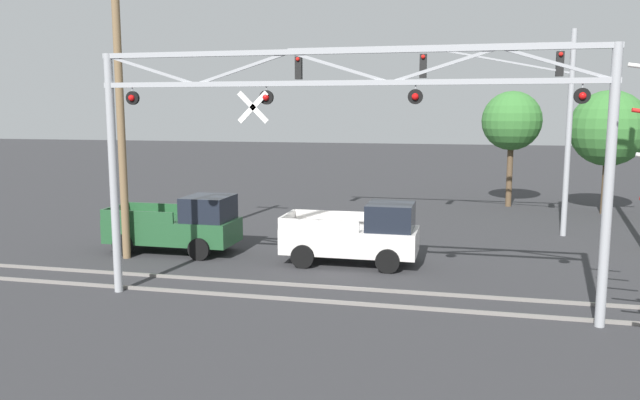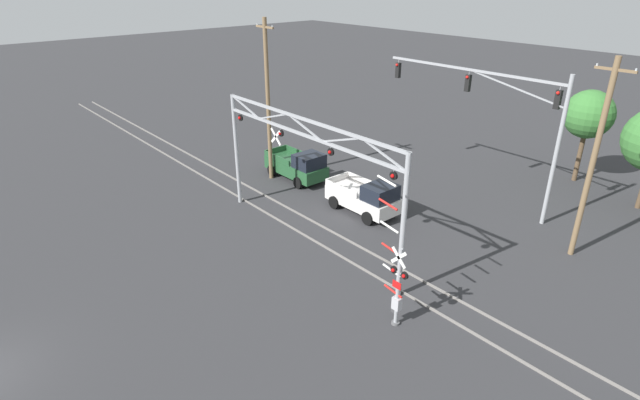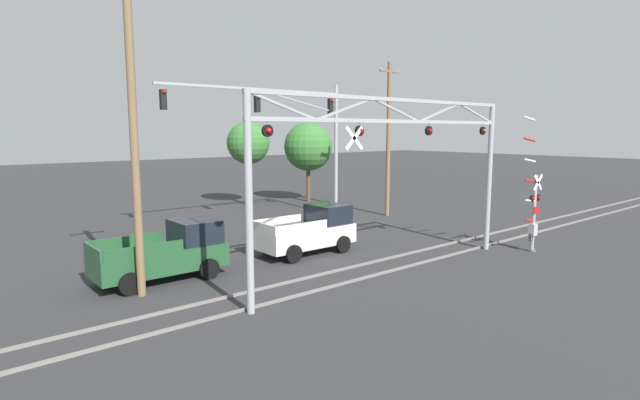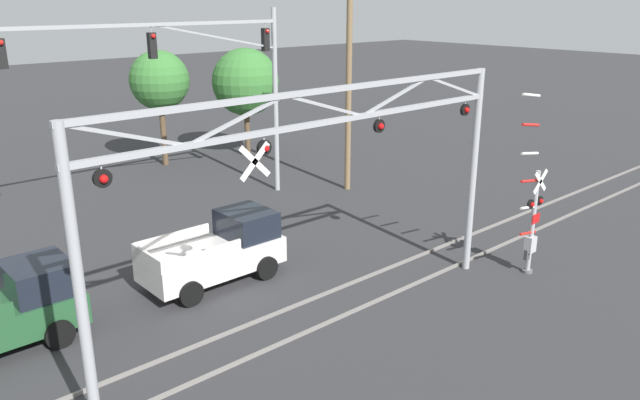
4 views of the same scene
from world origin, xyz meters
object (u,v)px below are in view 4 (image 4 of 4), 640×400
(crossing_signal_mast, at_px, (532,218))
(pickup_truck_lead, at_px, (220,251))
(traffic_signal_span, at_px, (219,71))
(utility_pole_right, at_px, (349,83))
(crossing_gantry, at_px, (326,170))
(background_tree_far_left_verge, at_px, (159,81))
(background_tree_beyond_span, at_px, (246,82))

(crossing_signal_mast, bearing_deg, pickup_truck_lead, 140.94)
(crossing_signal_mast, height_order, pickup_truck_lead, crossing_signal_mast)
(traffic_signal_span, distance_m, utility_pole_right, 6.22)
(traffic_signal_span, bearing_deg, crossing_gantry, -110.49)
(crossing_signal_mast, distance_m, traffic_signal_span, 14.49)
(pickup_truck_lead, distance_m, utility_pole_right, 12.21)
(crossing_signal_mast, relative_size, utility_pole_right, 0.63)
(crossing_gantry, relative_size, background_tree_far_left_verge, 2.12)
(crossing_gantry, relative_size, pickup_truck_lead, 2.90)
(crossing_signal_mast, xyz_separation_m, utility_pole_right, (2.32, 11.31, 3.19))
(pickup_truck_lead, bearing_deg, crossing_signal_mast, -39.06)
(background_tree_beyond_span, bearing_deg, pickup_truck_lead, -128.37)
(background_tree_far_left_verge, bearing_deg, utility_pole_right, -66.41)
(traffic_signal_span, relative_size, background_tree_far_left_verge, 1.93)
(traffic_signal_span, bearing_deg, pickup_truck_lead, -124.40)
(pickup_truck_lead, xyz_separation_m, background_tree_beyond_span, (10.66, 13.46, 3.39))
(crossing_signal_mast, distance_m, pickup_truck_lead, 10.54)
(utility_pole_right, bearing_deg, crossing_signal_mast, -101.61)
(pickup_truck_lead, bearing_deg, crossing_gantry, -86.72)
(pickup_truck_lead, distance_m, background_tree_beyond_span, 17.50)
(traffic_signal_span, distance_m, background_tree_far_left_verge, 8.28)
(traffic_signal_span, distance_m, pickup_truck_lead, 9.73)
(utility_pole_right, height_order, background_tree_far_left_verge, utility_pole_right)
(pickup_truck_lead, bearing_deg, utility_pole_right, 24.17)
(crossing_gantry, bearing_deg, pickup_truck_lead, 93.28)
(traffic_signal_span, distance_m, background_tree_beyond_span, 9.02)
(crossing_gantry, xyz_separation_m, background_tree_beyond_span, (10.37, 18.42, -0.38))
(traffic_signal_span, xyz_separation_m, background_tree_beyond_span, (5.95, 6.58, -1.63))
(crossing_gantry, bearing_deg, crossing_signal_mast, -11.83)
(crossing_signal_mast, bearing_deg, background_tree_far_left_verge, 95.71)
(crossing_signal_mast, relative_size, background_tree_beyond_span, 1.00)
(crossing_gantry, distance_m, background_tree_beyond_span, 21.15)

